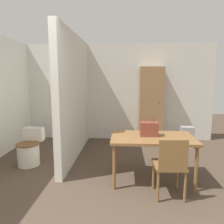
# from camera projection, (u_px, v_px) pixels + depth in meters

# --- Properties ---
(wall_back) EXTENTS (5.35, 0.12, 2.50)m
(wall_back) POSITION_uv_depth(u_px,v_px,m) (110.00, 92.00, 5.80)
(wall_back) COLOR silver
(wall_back) RESTS_ON ground_plane
(partition_wall) EXTENTS (0.12, 2.56, 2.50)m
(partition_wall) POSITION_uv_depth(u_px,v_px,m) (75.00, 97.00, 4.52)
(partition_wall) COLOR silver
(partition_wall) RESTS_ON ground_plane
(dining_table) EXTENTS (1.30, 0.79, 0.72)m
(dining_table) POSITION_uv_depth(u_px,v_px,m) (152.00, 141.00, 3.44)
(dining_table) COLOR brown
(dining_table) RESTS_ON ground_plane
(wooden_chair) EXTENTS (0.43, 0.43, 0.86)m
(wooden_chair) POSITION_uv_depth(u_px,v_px,m) (170.00, 164.00, 2.94)
(wooden_chair) COLOR brown
(wooden_chair) RESTS_ON ground_plane
(toilet) EXTENTS (0.43, 0.57, 0.66)m
(toilet) POSITION_uv_depth(u_px,v_px,m) (30.00, 150.00, 4.15)
(toilet) COLOR silver
(toilet) RESTS_ON ground_plane
(handbag) EXTENTS (0.28, 0.17, 0.30)m
(handbag) POSITION_uv_depth(u_px,v_px,m) (149.00, 129.00, 3.46)
(handbag) COLOR brown
(handbag) RESTS_ON dining_table
(wooden_cabinet) EXTENTS (0.59, 0.38, 1.90)m
(wooden_cabinet) POSITION_uv_depth(u_px,v_px,m) (151.00, 105.00, 5.53)
(wooden_cabinet) COLOR #997047
(wooden_cabinet) RESTS_ON ground_plane
(space_heater) EXTENTS (0.29, 0.19, 0.50)m
(space_heater) POSITION_uv_depth(u_px,v_px,m) (187.00, 137.00, 5.14)
(space_heater) COLOR #9E9EA3
(space_heater) RESTS_ON ground_plane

